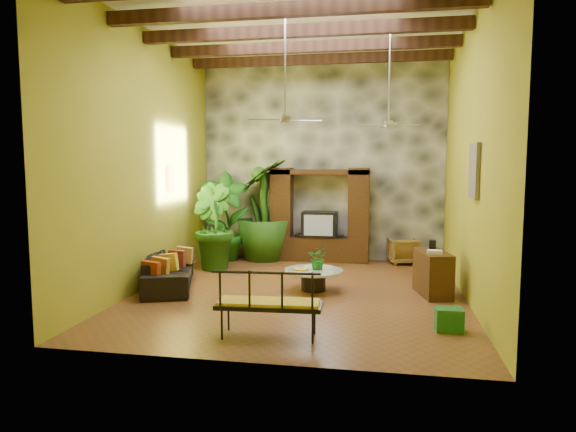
% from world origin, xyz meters
% --- Properties ---
extents(ground, '(7.00, 7.00, 0.00)m').
position_xyz_m(ground, '(0.00, 0.00, 0.00)').
color(ground, brown).
rests_on(ground, ground).
extents(ceiling, '(6.00, 7.00, 0.02)m').
position_xyz_m(ceiling, '(0.00, 0.00, 5.00)').
color(ceiling, silver).
rests_on(ceiling, back_wall).
extents(back_wall, '(6.00, 0.02, 5.00)m').
position_xyz_m(back_wall, '(0.00, 3.50, 2.50)').
color(back_wall, olive).
rests_on(back_wall, ground).
extents(left_wall, '(0.02, 7.00, 5.00)m').
position_xyz_m(left_wall, '(-3.00, 0.00, 2.50)').
color(left_wall, olive).
rests_on(left_wall, ground).
extents(right_wall, '(0.02, 7.00, 5.00)m').
position_xyz_m(right_wall, '(3.00, 0.00, 2.50)').
color(right_wall, olive).
rests_on(right_wall, ground).
extents(stone_accent_wall, '(5.98, 0.10, 4.98)m').
position_xyz_m(stone_accent_wall, '(0.00, 3.44, 2.50)').
color(stone_accent_wall, '#373A3E').
rests_on(stone_accent_wall, ground).
extents(ceiling_beams, '(5.95, 5.36, 0.22)m').
position_xyz_m(ceiling_beams, '(0.00, 0.00, 4.78)').
color(ceiling_beams, '#331B10').
rests_on(ceiling_beams, ceiling).
extents(entertainment_center, '(2.40, 0.55, 2.30)m').
position_xyz_m(entertainment_center, '(0.00, 3.14, 0.97)').
color(entertainment_center, black).
rests_on(entertainment_center, ground).
extents(ceiling_fan_front, '(1.28, 1.28, 1.86)m').
position_xyz_m(ceiling_fan_front, '(-0.20, -0.40, 3.40)').
color(ceiling_fan_front, '#B7B7BC').
rests_on(ceiling_fan_front, ceiling).
extents(ceiling_fan_back, '(1.28, 1.28, 1.86)m').
position_xyz_m(ceiling_fan_back, '(1.60, 1.20, 3.40)').
color(ceiling_fan_back, '#B7B7BC').
rests_on(ceiling_fan_back, ceiling).
extents(wall_art_mask, '(0.06, 0.32, 0.55)m').
position_xyz_m(wall_art_mask, '(-2.96, 1.00, 2.10)').
color(wall_art_mask, yellow).
rests_on(wall_art_mask, left_wall).
extents(wall_art_painting, '(0.06, 0.70, 0.90)m').
position_xyz_m(wall_art_painting, '(2.96, -0.60, 2.30)').
color(wall_art_painting, '#295797').
rests_on(wall_art_painting, right_wall).
extents(sofa, '(1.50, 2.33, 0.63)m').
position_xyz_m(sofa, '(-2.56, -0.11, 0.32)').
color(sofa, black).
rests_on(sofa, ground).
extents(wicker_armchair, '(0.80, 0.81, 0.62)m').
position_xyz_m(wicker_armchair, '(2.03, 3.15, 0.31)').
color(wicker_armchair, olive).
rests_on(wicker_armchair, ground).
extents(tall_plant_a, '(1.39, 1.20, 2.23)m').
position_xyz_m(tall_plant_a, '(-2.26, 2.75, 1.11)').
color(tall_plant_a, '#1D6119').
rests_on(tall_plant_a, ground).
extents(tall_plant_b, '(1.40, 1.36, 1.98)m').
position_xyz_m(tall_plant_b, '(-2.31, 1.74, 0.99)').
color(tall_plant_b, '#1E5716').
rests_on(tall_plant_b, ground).
extents(tall_plant_c, '(1.41, 1.41, 2.51)m').
position_xyz_m(tall_plant_c, '(-1.40, 3.08, 1.25)').
color(tall_plant_c, '#265917').
rests_on(tall_plant_c, ground).
extents(coffee_table, '(1.11, 1.11, 0.40)m').
position_xyz_m(coffee_table, '(0.24, 0.17, 0.26)').
color(coffee_table, black).
rests_on(coffee_table, ground).
extents(centerpiece_plant, '(0.44, 0.40, 0.44)m').
position_xyz_m(centerpiece_plant, '(0.33, 0.23, 0.62)').
color(centerpiece_plant, '#196120').
rests_on(centerpiece_plant, coffee_table).
extents(yellow_tray, '(0.28, 0.24, 0.03)m').
position_xyz_m(yellow_tray, '(0.01, 0.08, 0.41)').
color(yellow_tray, yellow).
rests_on(yellow_tray, coffee_table).
extents(iron_bench, '(1.50, 0.62, 0.57)m').
position_xyz_m(iron_bench, '(-0.03, -2.62, 0.54)').
color(iron_bench, black).
rests_on(iron_bench, ground).
extents(side_console, '(0.67, 1.09, 0.81)m').
position_xyz_m(side_console, '(2.44, 0.21, 0.41)').
color(side_console, black).
rests_on(side_console, ground).
extents(green_bin, '(0.40, 0.31, 0.34)m').
position_xyz_m(green_bin, '(2.49, -1.83, 0.17)').
color(green_bin, '#207937').
rests_on(green_bin, ground).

